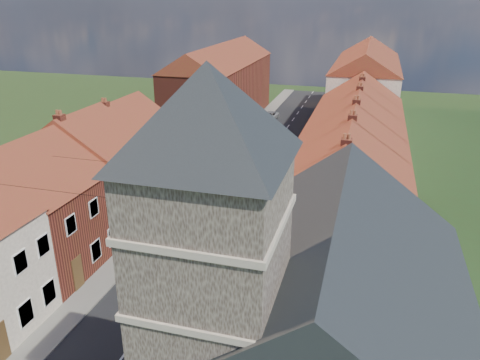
# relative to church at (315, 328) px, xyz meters

# --- Properties ---
(road) EXTENTS (7.00, 90.00, 0.02)m
(road) POSITION_rel_church_xyz_m (-9.36, 26.68, -5.87)
(road) COLOR black
(road) RESTS_ON ground
(pavement_left) EXTENTS (1.80, 90.00, 0.12)m
(pavement_left) POSITION_rel_church_xyz_m (-13.76, 26.68, -5.82)
(pavement_left) COLOR slate
(pavement_left) RESTS_ON ground
(pavement_right) EXTENTS (1.80, 90.00, 0.12)m
(pavement_right) POSITION_rel_church_xyz_m (-4.96, 26.68, -5.82)
(pavement_right) COLOR slate
(pavement_right) RESTS_ON ground
(church) EXTENTS (11.25, 14.25, 15.20)m
(church) POSITION_rel_church_xyz_m (0.00, 0.00, 0.00)
(church) COLOR #3D312B
(church) RESTS_ON ground
(cottage_r_tudor) EXTENTS (8.30, 5.20, 9.00)m
(cottage_r_tudor) POSITION_rel_church_xyz_m (-0.09, 9.37, -1.41)
(cottage_r_tudor) COLOR white
(cottage_r_tudor) RESTS_ON ground
(cottage_r_white_near) EXTENTS (8.30, 6.00, 9.00)m
(cottage_r_white_near) POSITION_rel_church_xyz_m (-0.06, 14.77, -1.40)
(cottage_r_white_near) COLOR white
(cottage_r_white_near) RESTS_ON ground
(cottage_r_cream_mid) EXTENTS (8.30, 5.20, 9.00)m
(cottage_r_cream_mid) POSITION_rel_church_xyz_m (-0.06, 20.17, -1.40)
(cottage_r_cream_mid) COLOR white
(cottage_r_cream_mid) RESTS_ON ground
(cottage_r_pink) EXTENTS (8.30, 6.00, 9.00)m
(cottage_r_pink) POSITION_rel_church_xyz_m (-0.06, 25.57, -1.40)
(cottage_r_pink) COLOR maroon
(cottage_r_pink) RESTS_ON ground
(cottage_r_white_far) EXTENTS (8.30, 5.20, 9.00)m
(cottage_r_white_far) POSITION_rel_church_xyz_m (-0.06, 30.97, -1.40)
(cottage_r_white_far) COLOR white
(cottage_r_white_far) RESTS_ON ground
(cottage_r_cream_far) EXTENTS (8.30, 6.00, 9.00)m
(cottage_r_cream_far) POSITION_rel_church_xyz_m (-0.06, 36.37, -1.40)
(cottage_r_cream_far) COLOR white
(cottage_r_cream_far) RESTS_ON ground
(cottage_l_white) EXTENTS (8.30, 6.90, 8.80)m
(cottage_l_white) POSITION_rel_church_xyz_m (-18.66, 8.62, -1.51)
(cottage_l_white) COLOR maroon
(cottage_l_white) RESTS_ON ground
(cottage_l_brick_mid) EXTENTS (8.30, 5.70, 9.10)m
(cottage_l_brick_mid) POSITION_rel_church_xyz_m (-18.66, 14.72, -1.35)
(cottage_l_brick_mid) COLOR #BAA693
(cottage_l_brick_mid) RESTS_ON ground
(cottage_l_pink) EXTENTS (8.30, 6.30, 8.80)m
(cottage_l_pink) POSITION_rel_church_xyz_m (-18.66, 20.52, -1.51)
(cottage_l_pink) COLOR white
(cottage_l_pink) RESTS_ON ground
(block_right_far) EXTENTS (8.30, 24.20, 10.50)m
(block_right_far) POSITION_rel_church_xyz_m (-0.06, 51.68, -0.58)
(block_right_far) COLOR white
(block_right_far) RESTS_ON ground
(block_left_far) EXTENTS (8.30, 24.20, 10.50)m
(block_left_far) POSITION_rel_church_xyz_m (-18.66, 46.68, -0.58)
(block_left_far) COLOR maroon
(block_left_far) RESTS_ON ground
(lamppost) EXTENTS (0.88, 0.15, 6.00)m
(lamppost) POSITION_rel_church_xyz_m (-13.17, 16.68, -2.34)
(lamppost) COLOR black
(lamppost) RESTS_ON pavement_left
(car_mid) EXTENTS (1.86, 4.11, 1.31)m
(car_mid) POSITION_rel_church_xyz_m (-10.86, 18.17, -5.22)
(car_mid) COLOR #A3A8AB
(car_mid) RESTS_ON ground
(car_far) EXTENTS (2.91, 5.00, 1.36)m
(car_far) POSITION_rel_church_xyz_m (-11.79, 43.69, -5.20)
(car_far) COLOR navy
(car_far) RESTS_ON ground
(car_distant) EXTENTS (2.29, 4.09, 1.08)m
(car_distant) POSITION_rel_church_xyz_m (-12.56, 49.64, -5.34)
(car_distant) COLOR #B5BABE
(car_distant) RESTS_ON ground
(pedestrian_right) EXTENTS (1.09, 0.96, 1.90)m
(pedestrian_right) POSITION_rel_church_xyz_m (-5.66, 5.50, -4.81)
(pedestrian_right) COLOR black
(pedestrian_right) RESTS_ON pavement_right
(pedestrian_left_b) EXTENTS (0.72, 0.56, 1.75)m
(pedestrian_left_b) POSITION_rel_church_xyz_m (-14.17, 11.96, -4.88)
(pedestrian_left_b) COLOR black
(pedestrian_left_b) RESTS_ON pavement_left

